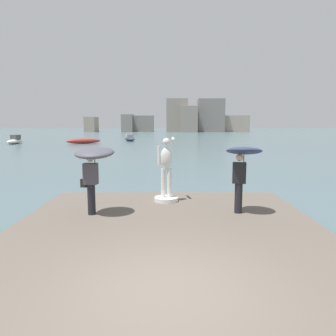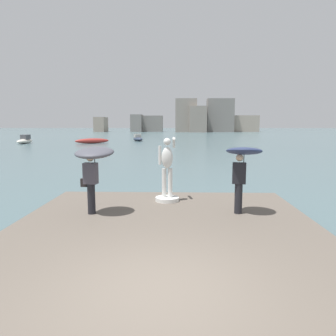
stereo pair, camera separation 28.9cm
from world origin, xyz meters
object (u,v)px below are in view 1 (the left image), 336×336
boat_mid (84,141)px  boat_far (130,139)px  statue_white_figure (167,177)px  onlooker_left (94,161)px  onlooker_right (243,161)px  boat_near (16,141)px

boat_mid → boat_far: size_ratio=1.35×
statue_white_figure → onlooker_left: 2.69m
statue_white_figure → boat_far: (-6.73, 46.18, -0.79)m
onlooker_left → boat_mid: size_ratio=0.39×
statue_white_figure → boat_mid: (-12.93, 38.75, -0.84)m
boat_mid → onlooker_left: bearing=-74.9°
statue_white_figure → boat_mid: statue_white_figure is taller
boat_mid → boat_far: boat_far is taller
onlooker_right → boat_far: bearing=100.6°
onlooker_left → boat_mid: onlooker_left is taller
boat_mid → boat_far: 9.67m
boat_near → boat_mid: 10.29m
onlooker_left → boat_far: bearing=95.6°
onlooker_right → boat_near: onlooker_right is taller
statue_white_figure → boat_near: statue_white_figure is taller
onlooker_left → boat_mid: (-10.89, 40.34, -1.56)m
onlooker_right → boat_near: 46.99m
boat_mid → statue_white_figure: bearing=-71.6°
boat_near → boat_far: (16.47, 8.09, -0.05)m
onlooker_right → boat_near: size_ratio=0.46×
statue_white_figure → boat_near: 44.60m
onlooker_right → boat_far: onlooker_right is taller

